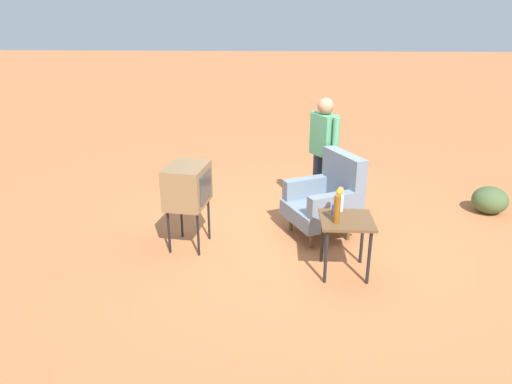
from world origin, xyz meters
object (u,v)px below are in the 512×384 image
bottle_tall_amber (337,209)px  flower_vase (340,198)px  person_standing (323,149)px  soda_can_blue (335,210)px  armchair (327,198)px  side_table (346,227)px  tv_on_stand (188,186)px

bottle_tall_amber → flower_vase: size_ratio=1.13×
person_standing → soda_can_blue: (1.58, -0.00, -0.23)m
soda_can_blue → armchair: bearing=179.3°
person_standing → bottle_tall_amber: size_ratio=5.47×
side_table → person_standing: bearing=-176.0°
person_standing → soda_can_blue: size_ratio=13.44×
tv_on_stand → person_standing: (-1.12, 1.68, 0.16)m
tv_on_stand → flower_vase: (0.32, 1.74, 0.01)m
bottle_tall_amber → flower_vase: bearing=168.4°
flower_vase → soda_can_blue: bearing=-24.4°
side_table → soda_can_blue: (-0.10, -0.12, 0.16)m
soda_can_blue → flower_vase: 0.17m
person_standing → flower_vase: size_ratio=6.19×
tv_on_stand → soda_can_blue: 1.74m
armchair → flower_vase: size_ratio=4.00×
bottle_tall_amber → flower_vase: 0.33m
person_standing → bottle_tall_amber: (1.77, -0.01, -0.15)m
flower_vase → tv_on_stand: bearing=-100.5°
soda_can_blue → bottle_tall_amber: size_ratio=0.41×
tv_on_stand → flower_vase: 1.77m
person_standing → bottle_tall_amber: 1.77m
armchair → soda_can_blue: size_ratio=8.69×
soda_can_blue → side_table: bearing=50.9°
tv_on_stand → bottle_tall_amber: size_ratio=3.43×
armchair → tv_on_stand: armchair is taller
armchair → person_standing: 0.83m
armchair → tv_on_stand: 1.76m
tv_on_stand → person_standing: bearing=123.7°
side_table → flower_vase: size_ratio=2.43×
person_standing → bottle_tall_amber: bearing=-0.2°
soda_can_blue → bottle_tall_amber: (0.19, -0.01, 0.09)m
armchair → bottle_tall_amber: armchair is taller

